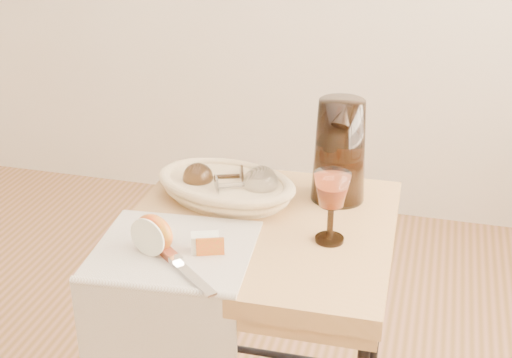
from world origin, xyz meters
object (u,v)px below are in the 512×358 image
(table_knife, at_px, (178,262))
(pitcher, at_px, (340,151))
(goblet_lying_a, at_px, (217,177))
(goblet_lying_b, at_px, (242,184))
(bread_basket, at_px, (226,189))
(wine_goblet, at_px, (331,207))
(tea_towel, at_px, (174,249))
(apple_half, at_px, (154,233))

(table_knife, bearing_deg, pitcher, 97.72)
(goblet_lying_a, xyz_separation_m, goblet_lying_b, (0.07, -0.03, 0.00))
(bread_basket, distance_m, wine_goblet, 0.31)
(goblet_lying_a, bearing_deg, bread_basket, 132.24)
(goblet_lying_a, relative_size, wine_goblet, 0.75)
(tea_towel, xyz_separation_m, goblet_lying_b, (0.08, 0.24, 0.05))
(tea_towel, xyz_separation_m, table_knife, (0.03, -0.06, 0.01))
(goblet_lying_b, xyz_separation_m, pitcher, (0.21, 0.10, 0.07))
(tea_towel, bearing_deg, table_knife, -66.47)
(tea_towel, bearing_deg, goblet_lying_b, 66.59)
(bread_basket, relative_size, goblet_lying_b, 2.28)
(wine_goblet, bearing_deg, goblet_lying_b, 153.62)
(goblet_lying_a, bearing_deg, wine_goblet, 133.08)
(goblet_lying_a, height_order, table_knife, goblet_lying_a)
(goblet_lying_b, xyz_separation_m, apple_half, (-0.11, -0.26, -0.01))
(goblet_lying_a, distance_m, pitcher, 0.30)
(pitcher, height_order, wine_goblet, pitcher)
(table_knife, bearing_deg, apple_half, -172.94)
(bread_basket, xyz_separation_m, pitcher, (0.26, 0.08, 0.10))
(goblet_lying_a, distance_m, wine_goblet, 0.33)
(tea_towel, relative_size, goblet_lying_a, 2.70)
(wine_goblet, relative_size, apple_half, 1.79)
(tea_towel, relative_size, bread_basket, 1.06)
(goblet_lying_a, distance_m, goblet_lying_b, 0.08)
(table_knife, bearing_deg, bread_basket, 130.44)
(table_knife, bearing_deg, tea_towel, 159.01)
(bread_basket, xyz_separation_m, wine_goblet, (0.27, -0.13, 0.05))
(pitcher, height_order, table_knife, pitcher)
(goblet_lying_b, distance_m, wine_goblet, 0.26)
(goblet_lying_b, relative_size, table_knife, 0.56)
(wine_goblet, distance_m, apple_half, 0.37)
(bread_basket, height_order, pitcher, pitcher)
(tea_towel, relative_size, pitcher, 1.14)
(apple_half, relative_size, table_knife, 0.38)
(bread_basket, relative_size, pitcher, 1.07)
(goblet_lying_b, height_order, pitcher, pitcher)
(goblet_lying_b, distance_m, table_knife, 0.31)
(bread_basket, bearing_deg, wine_goblet, -13.81)
(pitcher, xyz_separation_m, wine_goblet, (0.02, -0.21, -0.04))
(tea_towel, height_order, bread_basket, bread_basket)
(pitcher, bearing_deg, apple_half, -121.28)
(bread_basket, height_order, table_knife, bread_basket)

